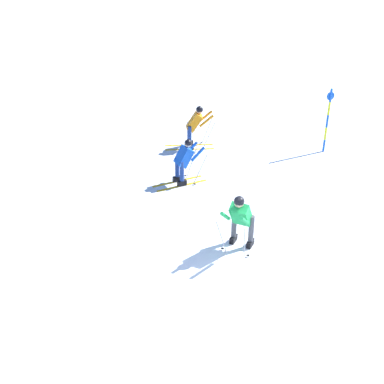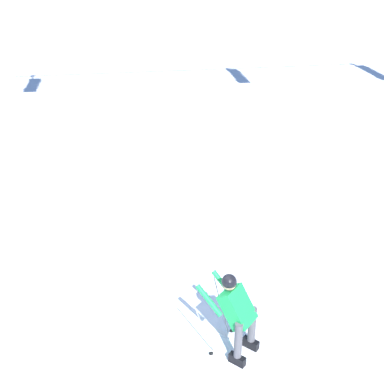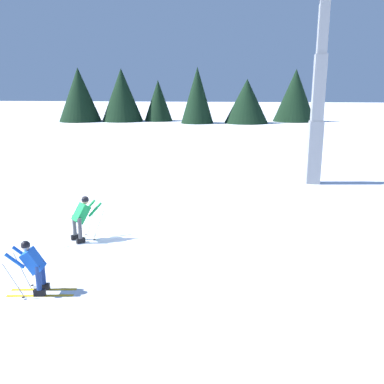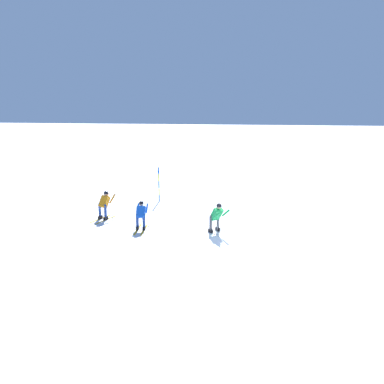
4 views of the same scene
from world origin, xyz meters
name	(u,v)px [view 2 (image 2 of 4)]	position (x,y,z in m)	size (l,w,h in m)	color
ground_plane	(167,329)	(0.00, 0.00, 0.00)	(260.00, 260.00, 0.00)	white
skier_carving_main	(236,311)	(1.07, -0.66, 0.87)	(1.66, 1.65, 1.64)	white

